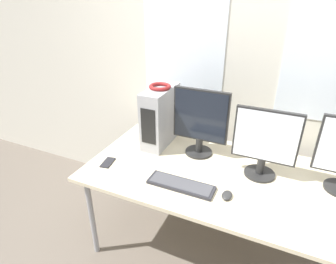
{
  "coord_description": "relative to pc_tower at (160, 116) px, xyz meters",
  "views": [
    {
      "loc": [
        0.29,
        -1.11,
        1.85
      ],
      "look_at": [
        -0.43,
        0.47,
        0.97
      ],
      "focal_mm": 30.0,
      "sensor_mm": 36.0,
      "label": 1
    }
  ],
  "objects": [
    {
      "name": "wall_back",
      "position": [
        0.6,
        0.37,
        0.39
      ],
      "size": [
        8.0,
        0.07,
        2.7
      ],
      "color": "beige",
      "rests_on": "ground_plane"
    },
    {
      "name": "desk",
      "position": [
        0.6,
        -0.23,
        -0.27
      ],
      "size": [
        1.89,
        0.95,
        0.73
      ],
      "color": "beige",
      "rests_on": "ground_plane"
    },
    {
      "name": "mouse",
      "position": [
        0.66,
        -0.46,
        -0.22
      ],
      "size": [
        0.06,
        0.09,
        0.03
      ],
      "color": "#2D2D2D",
      "rests_on": "desk"
    },
    {
      "name": "monitor_main",
      "position": [
        0.34,
        -0.04,
        0.04
      ],
      "size": [
        0.41,
        0.2,
        0.51
      ],
      "color": "black",
      "rests_on": "desk"
    },
    {
      "name": "pc_tower",
      "position": [
        0.0,
        0.0,
        0.0
      ],
      "size": [
        0.17,
        0.41,
        0.46
      ],
      "color": "#9E9EA3",
      "rests_on": "desk"
    },
    {
      "name": "keyboard",
      "position": [
        0.37,
        -0.47,
        -0.22
      ],
      "size": [
        0.43,
        0.13,
        0.02
      ],
      "color": "#28282D",
      "rests_on": "desk"
    },
    {
      "name": "cell_phone",
      "position": [
        -0.21,
        -0.44,
        -0.22
      ],
      "size": [
        0.09,
        0.14,
        0.01
      ],
      "rotation": [
        0.0,
        0.0,
        0.17
      ],
      "color": "#232328",
      "rests_on": "desk"
    },
    {
      "name": "headphones",
      "position": [
        0.0,
        0.0,
        0.24
      ],
      "size": [
        0.17,
        0.17,
        0.03
      ],
      "color": "maroon",
      "rests_on": "pc_tower"
    },
    {
      "name": "monitor_right_near",
      "position": [
        0.81,
        -0.14,
        0.02
      ],
      "size": [
        0.4,
        0.2,
        0.47
      ],
      "color": "black",
      "rests_on": "desk"
    }
  ]
}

